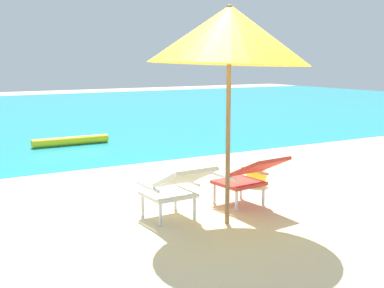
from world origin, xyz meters
name	(u,v)px	position (x,y,z in m)	size (l,w,h in m)	color
ground_plane	(100,158)	(0.00, 4.00, 0.00)	(40.00, 40.00, 0.00)	beige
ocean_band	(13,115)	(0.00, 12.17, 0.00)	(40.00, 18.00, 0.01)	teal
swim_buoy	(71,141)	(-0.08, 5.55, 0.10)	(0.18, 0.18, 1.60)	yellow
lounge_chair_left	(176,187)	(-0.54, 0.06, 0.40)	(0.57, 0.90, 0.68)	silver
lounge_chair_right	(249,176)	(0.47, 0.09, 0.40)	(0.62, 0.92, 0.68)	red
beach_umbrella_center	(229,35)	(-0.08, -0.27, 2.03)	(2.06, 2.05, 2.37)	olive
beach_ball	(257,176)	(1.21, 0.90, 0.15)	(0.30, 0.30, 0.30)	yellow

